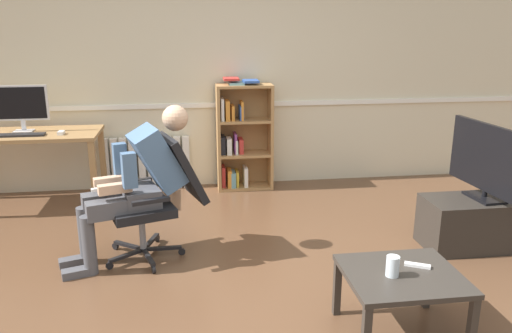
{
  "coord_description": "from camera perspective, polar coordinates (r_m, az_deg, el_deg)",
  "views": [
    {
      "loc": [
        -0.38,
        -2.98,
        1.82
      ],
      "look_at": [
        0.15,
        0.85,
        0.7
      ],
      "focal_mm": 35.59,
      "sensor_mm": 36.0,
      "label": 1
    }
  ],
  "objects": [
    {
      "name": "radiator",
      "position": [
        5.75,
        -12.18,
        0.36
      ],
      "size": [
        0.95,
        0.08,
        0.59
      ],
      "color": "white",
      "rests_on": "ground_plane"
    },
    {
      "name": "tv_screen",
      "position": [
        4.46,
        24.73,
        0.58
      ],
      "size": [
        0.23,
        0.94,
        0.61
      ],
      "rotation": [
        0.0,
        0.0,
        1.66
      ],
      "color": "black",
      "rests_on": "tv_stand"
    },
    {
      "name": "drinking_glass",
      "position": [
        3.05,
        15.11,
        -10.76
      ],
      "size": [
        0.08,
        0.08,
        0.12
      ],
      "primitive_type": "cylinder",
      "color": "silver",
      "rests_on": "coffee_table"
    },
    {
      "name": "person_seated",
      "position": [
        3.97,
        -13.28,
        -1.51
      ],
      "size": [
        1.03,
        0.6,
        1.2
      ],
      "rotation": [
        0.0,
        0.0,
        -1.26
      ],
      "color": "#4C4C51",
      "rests_on": "ground_plane"
    },
    {
      "name": "ground_plane",
      "position": [
        3.52,
        -0.53,
        -15.03
      ],
      "size": [
        18.0,
        18.0,
        0.0
      ],
      "primitive_type": "plane",
      "color": "brown"
    },
    {
      "name": "computer_desk",
      "position": [
        5.49,
        -24.03,
        2.45
      ],
      "size": [
        1.34,
        0.66,
        0.76
      ],
      "color": "#9E7547",
      "rests_on": "ground_plane"
    },
    {
      "name": "computer_mouse",
      "position": [
        5.26,
        -21.06,
        3.56
      ],
      "size": [
        0.06,
        0.1,
        0.03
      ],
      "primitive_type": "cube",
      "color": "white",
      "rests_on": "computer_desk"
    },
    {
      "name": "office_chair",
      "position": [
        4.05,
        -10.74,
        -2.87
      ],
      "size": [
        0.83,
        0.68,
        0.96
      ],
      "rotation": [
        0.0,
        0.0,
        -1.26
      ],
      "color": "black",
      "rests_on": "ground_plane"
    },
    {
      "name": "imac_monitor",
      "position": [
        5.51,
        -24.91,
        6.3
      ],
      "size": [
        0.52,
        0.14,
        0.46
      ],
      "color": "silver",
      "rests_on": "computer_desk"
    },
    {
      "name": "tv_stand",
      "position": [
        4.61,
        23.95,
        -5.76
      ],
      "size": [
        0.95,
        0.43,
        0.42
      ],
      "color": "#2D2823",
      "rests_on": "ground_plane"
    },
    {
      "name": "coffee_table",
      "position": [
        3.15,
        16.09,
        -12.3
      ],
      "size": [
        0.67,
        0.59,
        0.41
      ],
      "color": "#332D28",
      "rests_on": "ground_plane"
    },
    {
      "name": "keyboard",
      "position": [
        5.34,
        -24.93,
        3.24
      ],
      "size": [
        0.44,
        0.12,
        0.02
      ],
      "primitive_type": "cube",
      "color": "black",
      "rests_on": "computer_desk"
    },
    {
      "name": "bookshelf",
      "position": [
        5.6,
        -1.74,
        3.25
      ],
      "size": [
        0.61,
        0.29,
        1.23
      ],
      "color": "#AD7F4C",
      "rests_on": "ground_plane"
    },
    {
      "name": "back_wall",
      "position": [
        5.67,
        -4.1,
        11.31
      ],
      "size": [
        12.0,
        0.13,
        2.7
      ],
      "color": "beige",
      "rests_on": "ground_plane"
    },
    {
      "name": "spare_remote",
      "position": [
        3.22,
        17.69,
        -10.54
      ],
      "size": [
        0.15,
        0.1,
        0.02
      ],
      "primitive_type": "cube",
      "rotation": [
        0.0,
        0.0,
        4.24
      ],
      "color": "white",
      "rests_on": "coffee_table"
    }
  ]
}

